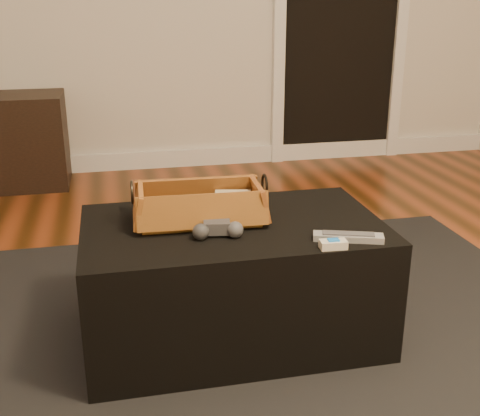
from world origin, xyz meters
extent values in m
cube|color=white|center=(0.00, 2.73, 0.06)|extent=(5.00, 0.04, 0.12)
cube|color=black|center=(1.30, 2.73, 1.02)|extent=(0.82, 0.02, 2.00)
cube|color=white|center=(0.85, 2.72, 1.02)|extent=(0.08, 0.05, 2.05)
cube|color=white|center=(1.75, 2.72, 1.02)|extent=(0.08, 0.05, 2.05)
cube|color=black|center=(0.05, 0.40, 0.01)|extent=(2.60, 2.00, 0.01)
cube|color=black|center=(0.05, 0.45, 0.22)|extent=(1.00, 0.60, 0.42)
cube|color=black|center=(-0.07, 0.47, 0.46)|extent=(0.24, 0.07, 0.02)
cube|color=tan|center=(0.07, 0.52, 0.48)|extent=(0.14, 0.11, 0.07)
cube|color=#9F6A24|center=(-0.05, 0.49, 0.44)|extent=(0.40, 0.20, 0.02)
cube|color=brown|center=(-0.05, 0.59, 0.50)|extent=(0.42, 0.05, 0.11)
cube|color=#9F5924|center=(-0.05, 0.39, 0.50)|extent=(0.42, 0.05, 0.11)
cube|color=#AC5A26|center=(0.15, 0.48, 0.50)|extent=(0.05, 0.21, 0.11)
cube|color=#B15D28|center=(-0.25, 0.50, 0.50)|extent=(0.05, 0.21, 0.11)
torus|color=black|center=(0.17, 0.48, 0.55)|extent=(0.01, 0.08, 0.08)
torus|color=black|center=(-0.27, 0.50, 0.55)|extent=(0.01, 0.08, 0.08)
cube|color=#343437|center=(-0.02, 0.36, 0.46)|extent=(0.09, 0.07, 0.04)
sphere|color=#2B2C2E|center=(-0.07, 0.33, 0.46)|extent=(0.06, 0.06, 0.05)
sphere|color=#3C3C40|center=(0.04, 0.33, 0.46)|extent=(0.06, 0.06, 0.05)
cube|color=#9B9DA2|center=(0.38, 0.23, 0.44)|extent=(0.22, 0.12, 0.02)
cube|color=#424246|center=(0.38, 0.23, 0.45)|extent=(0.16, 0.08, 0.00)
cube|color=beige|center=(0.31, 0.18, 0.44)|extent=(0.08, 0.05, 0.03)
cube|color=#1C7AEF|center=(0.31, 0.18, 0.46)|extent=(0.04, 0.03, 0.01)
camera|label=1|loc=(-0.32, -1.39, 1.16)|focal=45.00mm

